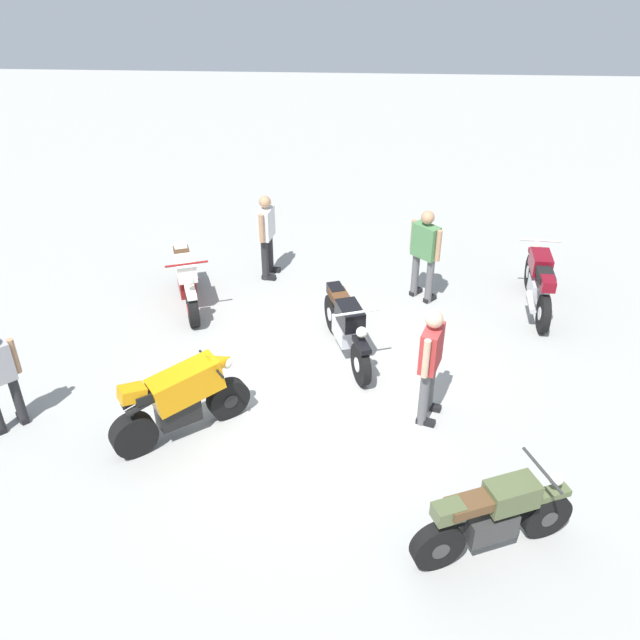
% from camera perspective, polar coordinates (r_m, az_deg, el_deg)
% --- Properties ---
extents(ground_plane, '(40.00, 40.00, 0.00)m').
position_cam_1_polar(ground_plane, '(10.11, 0.64, -5.81)').
color(ground_plane, '#9E9E99').
extents(motorcycle_cream_vintage, '(0.89, 1.90, 1.07)m').
position_cam_1_polar(motorcycle_cream_vintage, '(12.08, -11.05, 3.30)').
color(motorcycle_cream_vintage, black).
rests_on(motorcycle_cream_vintage, ground).
extents(motorcycle_orange_sportbike, '(1.69, 1.30, 1.14)m').
position_cam_1_polar(motorcycle_orange_sportbike, '(9.19, -11.51, -6.43)').
color(motorcycle_orange_sportbike, black).
rests_on(motorcycle_orange_sportbike, ground).
extents(motorcycle_black_cruiser, '(0.87, 2.02, 1.09)m').
position_cam_1_polar(motorcycle_black_cruiser, '(10.55, 2.22, -0.53)').
color(motorcycle_black_cruiser, black).
rests_on(motorcycle_black_cruiser, ground).
extents(motorcycle_maroon_cruiser, '(0.70, 2.09, 1.09)m').
position_cam_1_polar(motorcycle_maroon_cruiser, '(12.32, 17.79, 3.03)').
color(motorcycle_maroon_cruiser, black).
rests_on(motorcycle_maroon_cruiser, ground).
extents(motorcycle_olive_vintage, '(1.87, 0.94, 1.07)m').
position_cam_1_polar(motorcycle_olive_vintage, '(7.93, 14.29, -15.69)').
color(motorcycle_olive_vintage, black).
rests_on(motorcycle_olive_vintage, ground).
extents(person_in_red_shirt, '(0.43, 0.65, 1.71)m').
position_cam_1_polar(person_in_red_shirt, '(9.17, 9.20, -3.20)').
color(person_in_red_shirt, '#59595B').
rests_on(person_in_red_shirt, ground).
extents(person_in_white_shirt, '(0.37, 0.63, 1.60)m').
position_cam_1_polar(person_in_white_shirt, '(12.66, -4.49, 7.34)').
color(person_in_white_shirt, '#262628').
rests_on(person_in_white_shirt, ground).
extents(person_in_green_shirt, '(0.55, 0.55, 1.69)m').
position_cam_1_polar(person_in_green_shirt, '(11.95, 8.74, 5.78)').
color(person_in_green_shirt, '#59595B').
rests_on(person_in_green_shirt, ground).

